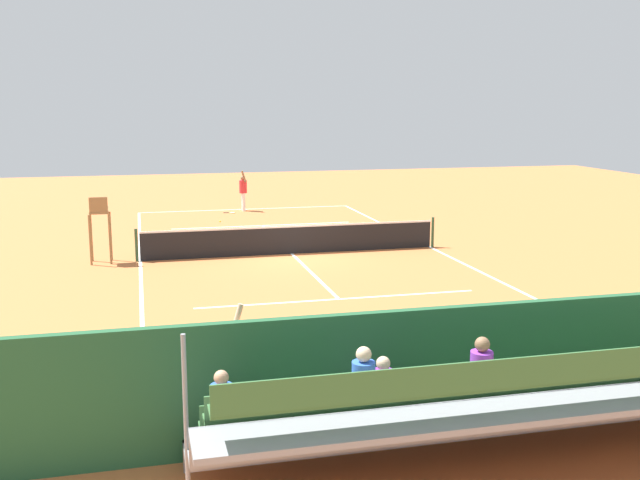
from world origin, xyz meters
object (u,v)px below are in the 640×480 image
(courtside_bench, at_px, (544,369))
(tennis_ball_near, at_px, (220,221))
(tennis_net, at_px, (292,239))
(umpire_chair, at_px, (100,222))
(equipment_bag, at_px, (448,403))
(tennis_player, at_px, (243,189))
(tennis_racket, at_px, (232,213))
(bleacher_stand, at_px, (517,405))
(line_judge, at_px, (241,363))

(courtside_bench, relative_size, tennis_ball_near, 27.27)
(tennis_net, bearing_deg, umpire_chair, -0.39)
(equipment_bag, relative_size, tennis_ball_near, 13.64)
(umpire_chair, bearing_deg, tennis_ball_near, -121.90)
(tennis_player, xyz_separation_m, tennis_racket, (0.63, 0.58, -1.00))
(bleacher_stand, bearing_deg, line_judge, -34.03)
(courtside_bench, bearing_deg, tennis_racket, -83.93)
(umpire_chair, distance_m, tennis_player, 12.08)
(tennis_racket, height_order, line_judge, line_judge)
(umpire_chair, bearing_deg, bleacher_stand, 111.89)
(tennis_racket, distance_m, line_judge, 23.12)
(umpire_chair, relative_size, line_judge, 1.11)
(tennis_racket, bearing_deg, umpire_chair, 61.37)
(umpire_chair, bearing_deg, tennis_net, 179.61)
(equipment_bag, bearing_deg, tennis_ball_near, -85.93)
(tennis_net, relative_size, tennis_ball_near, 156.06)
(tennis_net, xyz_separation_m, courtside_bench, (-1.66, 13.27, 0.06))
(tennis_net, bearing_deg, equipment_bag, 89.38)
(courtside_bench, bearing_deg, line_judge, -2.92)
(courtside_bench, bearing_deg, equipment_bag, 4.06)
(equipment_bag, relative_size, line_judge, 0.47)
(umpire_chair, distance_m, tennis_ball_near, 8.75)
(equipment_bag, distance_m, tennis_racket, 23.34)
(tennis_player, relative_size, line_judge, 1.00)
(tennis_racket, bearing_deg, line_judge, 83.31)
(bleacher_stand, distance_m, umpire_chair, 16.60)
(tennis_racket, xyz_separation_m, line_judge, (2.69, 22.94, 1.00))
(courtside_bench, bearing_deg, tennis_net, -82.85)
(courtside_bench, relative_size, tennis_racket, 3.08)
(tennis_ball_near, bearing_deg, line_judge, 84.77)
(umpire_chair, bearing_deg, equipment_bag, 114.25)
(tennis_racket, relative_size, line_judge, 0.30)
(umpire_chair, relative_size, tennis_ball_near, 32.42)
(equipment_bag, relative_size, tennis_player, 0.47)
(bleacher_stand, relative_size, tennis_player, 4.70)
(equipment_bag, distance_m, line_judge, 3.47)
(tennis_racket, xyz_separation_m, tennis_ball_near, (0.82, 2.54, 0.02))
(tennis_net, distance_m, tennis_racket, 9.97)
(bleacher_stand, bearing_deg, courtside_bench, -128.73)
(bleacher_stand, relative_size, tennis_racket, 15.51)
(tennis_player, xyz_separation_m, line_judge, (3.32, 23.52, 0.00))
(courtside_bench, xyz_separation_m, tennis_racket, (2.47, -23.20, -0.54))
(tennis_net, xyz_separation_m, tennis_ball_near, (1.62, -7.39, -0.47))
(bleacher_stand, height_order, umpire_chair, bleacher_stand)
(tennis_net, relative_size, courtside_bench, 5.72)
(tennis_net, distance_m, bleacher_stand, 15.37)
(tennis_ball_near, height_order, line_judge, line_judge)
(line_judge, bearing_deg, tennis_net, -105.02)
(tennis_ball_near, distance_m, line_judge, 20.51)
(umpire_chair, relative_size, courtside_bench, 1.19)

